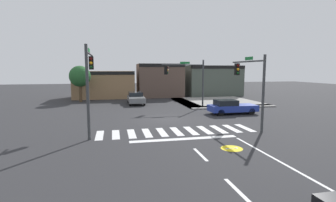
# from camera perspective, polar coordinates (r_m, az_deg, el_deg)

# --- Properties ---
(ground_plane) EXTENTS (120.00, 120.00, 0.00)m
(ground_plane) POSITION_cam_1_polar(r_m,az_deg,el_deg) (22.29, -0.88, -4.06)
(ground_plane) COLOR #2B2B2D
(crosswalk_near) EXTENTS (10.88, 2.53, 0.01)m
(crosswalk_near) POSITION_cam_1_polar(r_m,az_deg,el_deg) (17.99, 1.92, -6.75)
(crosswalk_near) COLOR silver
(crosswalk_near) RESTS_ON ground_plane
(lane_markings) EXTENTS (6.80, 18.75, 0.01)m
(lane_markings) POSITION_cam_1_polar(r_m,az_deg,el_deg) (12.17, 15.60, -13.85)
(lane_markings) COLOR white
(lane_markings) RESTS_ON ground_plane
(bike_detector_marking) EXTENTS (1.19, 1.19, 0.01)m
(bike_detector_marking) POSITION_cam_1_polar(r_m,az_deg,el_deg) (14.66, 13.97, -10.18)
(bike_detector_marking) COLOR yellow
(bike_detector_marking) RESTS_ON ground_plane
(curb_corner_northeast) EXTENTS (10.00, 10.60, 0.15)m
(curb_corner_northeast) POSITION_cam_1_polar(r_m,az_deg,el_deg) (33.66, 10.26, -0.27)
(curb_corner_northeast) COLOR gray
(curb_corner_northeast) RESTS_ON ground_plane
(storefront_row) EXTENTS (26.22, 6.11, 5.15)m
(storefront_row) POSITION_cam_1_polar(r_m,az_deg,el_deg) (41.12, -0.75, 4.35)
(storefront_row) COLOR #93704C
(storefront_row) RESTS_ON ground_plane
(traffic_signal_northeast) EXTENTS (4.80, 0.32, 5.35)m
(traffic_signal_northeast) POSITION_cam_1_polar(r_m,az_deg,el_deg) (28.49, 4.17, 5.68)
(traffic_signal_northeast) COLOR #383A3D
(traffic_signal_northeast) RESTS_ON ground_plane
(traffic_signal_southwest) EXTENTS (0.32, 4.44, 5.78)m
(traffic_signal_southwest) POSITION_cam_1_polar(r_m,az_deg,el_deg) (17.58, -17.09, 5.65)
(traffic_signal_southwest) COLOR #383A3D
(traffic_signal_southwest) RESTS_ON ground_plane
(traffic_signal_southeast) EXTENTS (0.32, 4.68, 5.28)m
(traffic_signal_southeast) POSITION_cam_1_polar(r_m,az_deg,el_deg) (19.91, 17.79, 4.89)
(traffic_signal_southeast) COLOR #383A3D
(traffic_signal_southeast) RESTS_ON ground_plane
(car_gray) EXTENTS (1.93, 4.54, 1.42)m
(car_gray) POSITION_cam_1_polar(r_m,az_deg,el_deg) (32.40, -7.16, 0.69)
(car_gray) COLOR slate
(car_gray) RESTS_ON ground_plane
(car_blue) EXTENTS (4.61, 1.84, 1.39)m
(car_blue) POSITION_cam_1_polar(r_m,az_deg,el_deg) (25.54, 13.83, -1.27)
(car_blue) COLOR #23389E
(car_blue) RESTS_ON ground_plane
(roadside_tree) EXTENTS (2.76, 2.76, 4.78)m
(roadside_tree) POSITION_cam_1_polar(r_m,az_deg,el_deg) (35.72, -18.99, 5.17)
(roadside_tree) COLOR #4C3823
(roadside_tree) RESTS_ON ground_plane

